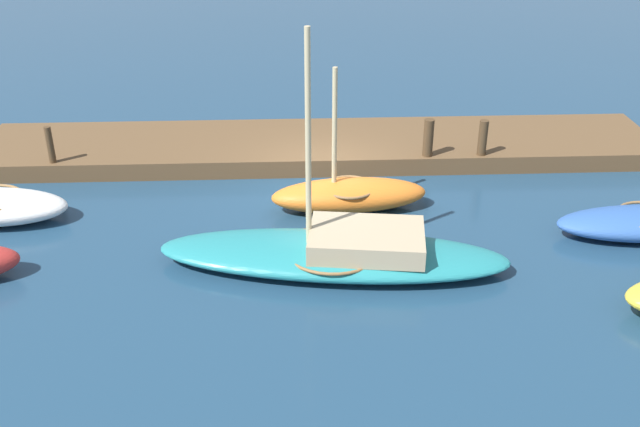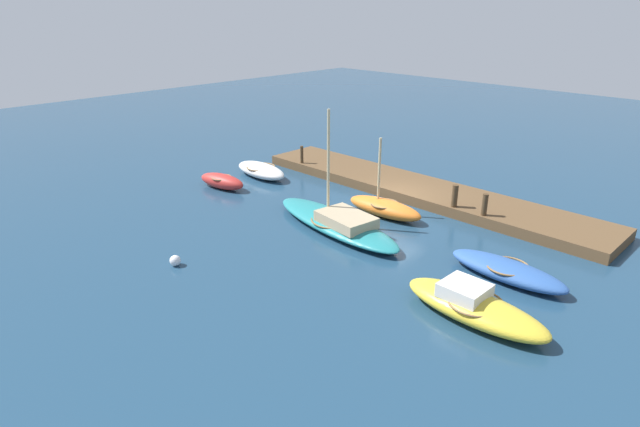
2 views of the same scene
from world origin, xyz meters
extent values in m
plane|color=navy|center=(0.00, 0.00, 0.00)|extent=(84.00, 84.00, 0.00)
cube|color=brown|center=(0.00, -2.06, 0.25)|extent=(19.56, 3.38, 0.50)
ellipsoid|color=teal|center=(0.04, 4.33, 0.30)|extent=(7.85, 3.09, 0.59)
torus|color=olive|center=(0.04, 4.33, 0.46)|extent=(2.43, 2.43, 0.07)
cube|color=tan|center=(-0.68, 4.42, 0.70)|extent=(2.64, 1.96, 0.46)
cylinder|color=#C6B284|center=(0.55, 4.26, 2.86)|extent=(0.12, 0.12, 4.77)
ellipsoid|color=orange|center=(-0.54, 1.58, 0.40)|extent=(3.97, 1.50, 0.80)
torus|color=olive|center=(-0.54, 1.58, 0.62)|extent=(1.42, 1.42, 0.07)
cylinder|color=#C6B284|center=(-0.16, 1.60, 2.16)|extent=(0.12, 0.12, 3.04)
cylinder|color=#47331E|center=(-4.41, -0.61, 1.00)|extent=(0.25, 0.25, 1.00)
cylinder|color=#47331E|center=(-2.90, -0.61, 1.03)|extent=(0.28, 0.28, 1.05)
cylinder|color=#47331E|center=(7.35, -0.61, 1.01)|extent=(0.18, 0.18, 1.02)
camera|label=1|loc=(0.95, 17.98, 8.40)|focal=41.03mm
camera|label=2|loc=(-14.51, 20.06, 9.33)|focal=29.60mm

